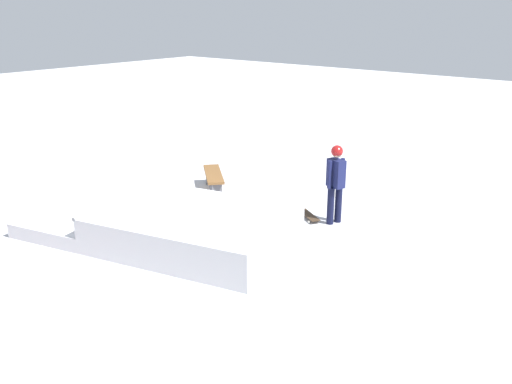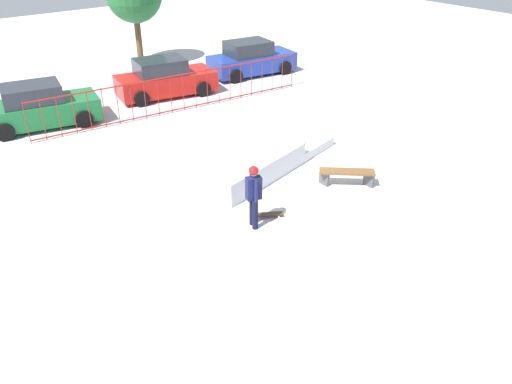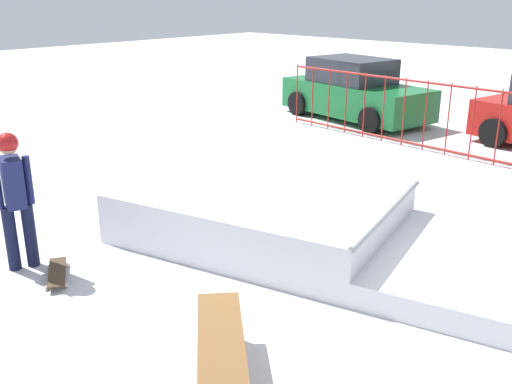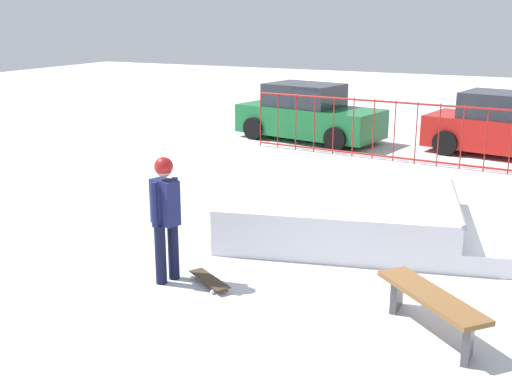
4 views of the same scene
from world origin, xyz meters
name	(u,v)px [view 2 (image 2 of 4)]	position (x,y,z in m)	size (l,w,h in m)	color
ground_plane	(273,163)	(0.00, 0.00, 0.00)	(60.00, 60.00, 0.00)	silver
skate_ramp	(247,157)	(-0.78, 0.35, 0.32)	(5.87, 3.82, 0.74)	silver
skater	(254,192)	(-2.74, -2.52, 1.01)	(0.43, 0.42, 1.73)	black
skateboard	(268,214)	(-2.16, -2.39, 0.08)	(0.79, 0.58, 0.09)	#3F2D1E
perimeter_fence	(177,93)	(0.00, 5.95, 0.77)	(11.29, 0.85, 1.50)	maroon
park_bench	(347,174)	(0.76, -2.44, 0.36)	(1.46, 1.36, 0.48)	brown
parked_car_green	(39,107)	(-4.78, 7.73, 0.72)	(4.34, 2.49, 1.60)	#196B33
parked_car_red	(165,79)	(0.57, 7.97, 0.72)	(4.33, 2.47, 1.60)	red
parked_car_blue	(251,59)	(5.39, 8.23, 0.72)	(4.28, 2.33, 1.60)	#1E3899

